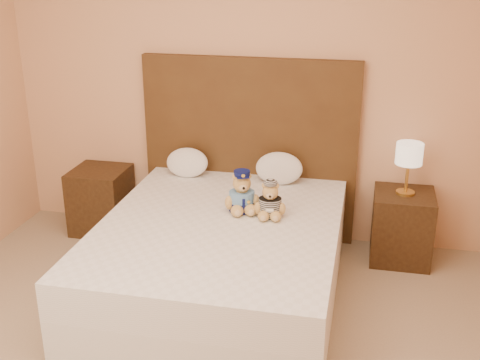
% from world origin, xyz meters
% --- Properties ---
extents(room_walls, '(4.04, 4.52, 2.72)m').
position_xyz_m(room_walls, '(0.00, 0.46, 1.81)').
color(room_walls, tan).
rests_on(room_walls, ground).
extents(bed, '(1.60, 2.00, 0.55)m').
position_xyz_m(bed, '(0.00, 1.20, 0.28)').
color(bed, white).
rests_on(bed, ground).
extents(headboard, '(1.75, 0.08, 1.50)m').
position_xyz_m(headboard, '(0.00, 2.21, 0.75)').
color(headboard, '#493016').
rests_on(headboard, ground).
extents(nightstand_left, '(0.45, 0.45, 0.55)m').
position_xyz_m(nightstand_left, '(-1.25, 2.00, 0.28)').
color(nightstand_left, '#3C2713').
rests_on(nightstand_left, ground).
extents(nightstand_right, '(0.45, 0.45, 0.55)m').
position_xyz_m(nightstand_right, '(1.25, 2.00, 0.28)').
color(nightstand_right, '#3C2713').
rests_on(nightstand_right, ground).
extents(lamp, '(0.20, 0.20, 0.40)m').
position_xyz_m(lamp, '(1.25, 2.00, 0.85)').
color(lamp, gold).
rests_on(lamp, nightstand_right).
extents(teddy_police, '(0.33, 0.32, 0.30)m').
position_xyz_m(teddy_police, '(0.11, 1.42, 0.70)').
color(teddy_police, tan).
rests_on(teddy_police, bed).
extents(teddy_prisoner, '(0.25, 0.25, 0.25)m').
position_xyz_m(teddy_prisoner, '(0.32, 1.37, 0.68)').
color(teddy_prisoner, tan).
rests_on(teddy_prisoner, bed).
extents(pillow_left, '(0.35, 0.22, 0.25)m').
position_xyz_m(pillow_left, '(-0.48, 2.03, 0.67)').
color(pillow_left, white).
rests_on(pillow_left, bed).
extents(pillow_right, '(0.37, 0.24, 0.26)m').
position_xyz_m(pillow_right, '(0.28, 2.03, 0.68)').
color(pillow_right, white).
rests_on(pillow_right, bed).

